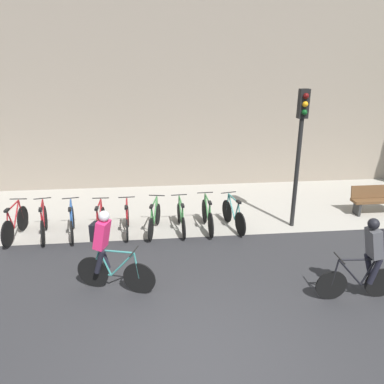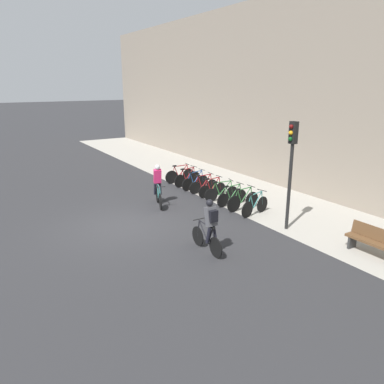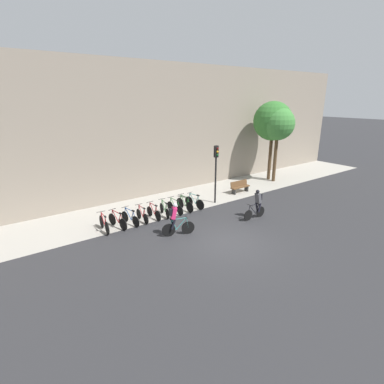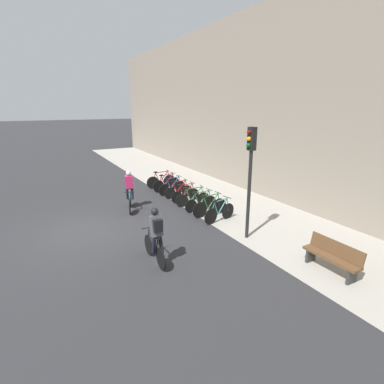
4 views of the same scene
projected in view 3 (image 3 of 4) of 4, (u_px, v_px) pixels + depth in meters
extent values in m
plane|color=#2B2B2D|center=(228.00, 243.00, 14.73)|extent=(200.00, 200.00, 0.00)
cube|color=#A39E93|center=(159.00, 205.00, 19.92)|extent=(44.00, 4.50, 0.01)
cube|color=gray|center=(138.00, 132.00, 20.50)|extent=(44.00, 0.60, 9.23)
cylinder|color=black|center=(188.00, 228.00, 15.65)|extent=(0.68, 0.26, 0.70)
cylinder|color=black|center=(169.00, 230.00, 15.36)|extent=(0.68, 0.26, 0.70)
cylinder|color=teal|center=(181.00, 224.00, 15.47)|extent=(0.55, 0.23, 0.62)
cylinder|color=teal|center=(174.00, 225.00, 15.37)|extent=(0.27, 0.13, 0.58)
cylinder|color=teal|center=(179.00, 219.00, 15.35)|extent=(0.74, 0.29, 0.07)
cylinder|color=teal|center=(173.00, 230.00, 15.42)|extent=(0.41, 0.17, 0.05)
cylinder|color=teal|center=(170.00, 225.00, 15.31)|extent=(0.22, 0.10, 0.56)
cylinder|color=teal|center=(187.00, 223.00, 15.55)|extent=(0.12, 0.07, 0.59)
cylinder|color=black|center=(186.00, 217.00, 15.44)|extent=(0.18, 0.44, 0.03)
cube|color=black|center=(172.00, 219.00, 15.24)|extent=(0.22, 0.14, 0.06)
cube|color=#E52866|center=(174.00, 213.00, 15.17)|extent=(0.41, 0.41, 0.63)
sphere|color=silver|center=(175.00, 205.00, 15.06)|extent=(0.28, 0.28, 0.22)
cylinder|color=black|center=(173.00, 224.00, 15.23)|extent=(0.30, 0.19, 0.56)
cylinder|color=black|center=(172.00, 223.00, 15.43)|extent=(0.26, 0.18, 0.56)
cube|color=black|center=(171.00, 212.00, 15.11)|extent=(0.22, 0.29, 0.36)
cylinder|color=black|center=(248.00, 215.00, 17.36)|extent=(0.65, 0.04, 0.65)
cylinder|color=black|center=(260.00, 212.00, 17.93)|extent=(0.65, 0.04, 0.65)
cylinder|color=black|center=(253.00, 210.00, 17.47)|extent=(0.57, 0.05, 0.62)
cylinder|color=black|center=(257.00, 209.00, 17.68)|extent=(0.26, 0.04, 0.58)
cylinder|color=black|center=(254.00, 205.00, 17.44)|extent=(0.76, 0.05, 0.07)
cylinder|color=black|center=(258.00, 213.00, 17.81)|extent=(0.41, 0.04, 0.05)
cylinder|color=black|center=(260.00, 208.00, 17.79)|extent=(0.22, 0.04, 0.56)
cylinder|color=black|center=(249.00, 211.00, 17.29)|extent=(0.12, 0.04, 0.59)
cylinder|color=black|center=(250.00, 205.00, 17.22)|extent=(0.03, 0.46, 0.03)
cube|color=black|center=(259.00, 203.00, 17.65)|extent=(0.20, 0.08, 0.06)
cube|color=#4C4C51|center=(258.00, 198.00, 17.49)|extent=(0.33, 0.32, 0.63)
sphere|color=black|center=(258.00, 192.00, 17.32)|extent=(0.22, 0.22, 0.22)
cylinder|color=black|center=(257.00, 207.00, 17.78)|extent=(0.28, 0.11, 0.56)
cylinder|color=black|center=(259.00, 208.00, 17.61)|extent=(0.24, 0.11, 0.56)
cube|color=black|center=(260.00, 197.00, 17.55)|extent=(0.14, 0.26, 0.36)
cylinder|color=black|center=(102.00, 222.00, 16.40)|extent=(0.08, 0.70, 0.70)
cylinder|color=black|center=(107.00, 228.00, 15.59)|extent=(0.08, 0.70, 0.70)
cylinder|color=maroon|center=(103.00, 219.00, 16.04)|extent=(0.08, 0.56, 0.62)
cylinder|color=maroon|center=(105.00, 222.00, 15.74)|extent=(0.06, 0.26, 0.58)
cylinder|color=maroon|center=(103.00, 215.00, 15.86)|extent=(0.09, 0.75, 0.07)
cylinder|color=maroon|center=(106.00, 227.00, 15.75)|extent=(0.06, 0.41, 0.05)
cylinder|color=maroon|center=(106.00, 223.00, 15.58)|extent=(0.05, 0.21, 0.56)
cylinder|color=maroon|center=(101.00, 217.00, 16.28)|extent=(0.04, 0.12, 0.58)
cylinder|color=black|center=(101.00, 212.00, 16.15)|extent=(0.46, 0.06, 0.03)
cube|color=black|center=(105.00, 217.00, 15.56)|extent=(0.09, 0.20, 0.06)
cylinder|color=black|center=(112.00, 219.00, 16.76)|extent=(0.16, 0.67, 0.68)
cylinder|color=black|center=(123.00, 224.00, 16.08)|extent=(0.16, 0.67, 0.68)
cylinder|color=maroon|center=(115.00, 216.00, 16.45)|extent=(0.15, 0.58, 0.62)
cylinder|color=maroon|center=(120.00, 218.00, 16.20)|extent=(0.09, 0.27, 0.58)
cylinder|color=maroon|center=(116.00, 212.00, 16.28)|extent=(0.19, 0.78, 0.07)
cylinder|color=maroon|center=(121.00, 224.00, 16.22)|extent=(0.11, 0.42, 0.05)
cylinder|color=maroon|center=(122.00, 219.00, 16.06)|extent=(0.07, 0.22, 0.56)
cylinder|color=maroon|center=(112.00, 215.00, 16.65)|extent=(0.06, 0.12, 0.59)
cylinder|color=black|center=(112.00, 209.00, 16.52)|extent=(0.46, 0.12, 0.03)
cube|color=black|center=(120.00, 213.00, 16.02)|extent=(0.12, 0.21, 0.06)
cylinder|color=black|center=(125.00, 217.00, 17.20)|extent=(0.14, 0.63, 0.63)
cylinder|color=black|center=(136.00, 222.00, 16.50)|extent=(0.14, 0.63, 0.63)
cylinder|color=#1E478C|center=(128.00, 214.00, 16.88)|extent=(0.14, 0.58, 0.62)
cylinder|color=#1E478C|center=(132.00, 216.00, 16.62)|extent=(0.09, 0.27, 0.58)
cylinder|color=#1E478C|center=(129.00, 209.00, 16.71)|extent=(0.17, 0.78, 0.07)
cylinder|color=#1E478C|center=(134.00, 221.00, 16.64)|extent=(0.10, 0.43, 0.05)
cylinder|color=#1E478C|center=(135.00, 217.00, 16.48)|extent=(0.07, 0.22, 0.56)
cylinder|color=#1E478C|center=(125.00, 212.00, 17.09)|extent=(0.06, 0.13, 0.59)
cylinder|color=black|center=(125.00, 207.00, 16.96)|extent=(0.46, 0.10, 0.03)
cube|color=black|center=(133.00, 211.00, 16.44)|extent=(0.11, 0.21, 0.06)
cylinder|color=black|center=(139.00, 214.00, 17.65)|extent=(0.05, 0.60, 0.60)
cylinder|color=black|center=(146.00, 219.00, 16.90)|extent=(0.05, 0.60, 0.60)
cylinder|color=maroon|center=(141.00, 211.00, 17.31)|extent=(0.06, 0.53, 0.62)
cylinder|color=maroon|center=(144.00, 213.00, 17.04)|extent=(0.05, 0.25, 0.58)
cylinder|color=maroon|center=(141.00, 207.00, 17.14)|extent=(0.06, 0.71, 0.07)
cylinder|color=maroon|center=(144.00, 218.00, 17.05)|extent=(0.04, 0.39, 0.05)
cylinder|color=maroon|center=(145.00, 214.00, 16.88)|extent=(0.04, 0.20, 0.56)
cylinder|color=maroon|center=(139.00, 209.00, 17.54)|extent=(0.04, 0.11, 0.58)
cylinder|color=black|center=(139.00, 204.00, 17.41)|extent=(0.46, 0.04, 0.03)
cube|color=black|center=(144.00, 208.00, 16.86)|extent=(0.09, 0.20, 0.06)
cylinder|color=black|center=(150.00, 211.00, 18.05)|extent=(0.06, 0.60, 0.60)
cylinder|color=black|center=(158.00, 216.00, 17.34)|extent=(0.06, 0.60, 0.60)
cylinder|color=maroon|center=(152.00, 208.00, 17.73)|extent=(0.06, 0.53, 0.62)
cylinder|color=maroon|center=(155.00, 210.00, 17.47)|extent=(0.05, 0.25, 0.58)
cylinder|color=maroon|center=(153.00, 204.00, 17.56)|extent=(0.07, 0.71, 0.07)
cylinder|color=maroon|center=(156.00, 215.00, 17.49)|extent=(0.05, 0.38, 0.05)
cylinder|color=maroon|center=(157.00, 211.00, 17.32)|extent=(0.04, 0.20, 0.56)
cylinder|color=maroon|center=(150.00, 207.00, 17.94)|extent=(0.04, 0.11, 0.58)
cylinder|color=black|center=(150.00, 202.00, 17.81)|extent=(0.46, 0.05, 0.03)
cube|color=black|center=(156.00, 206.00, 17.29)|extent=(0.09, 0.20, 0.06)
cylinder|color=black|center=(162.00, 208.00, 18.57)|extent=(0.16, 0.61, 0.62)
cylinder|color=black|center=(168.00, 214.00, 17.66)|extent=(0.16, 0.61, 0.62)
cylinder|color=#2D6B33|center=(164.00, 205.00, 18.18)|extent=(0.15, 0.57, 0.62)
cylinder|color=#2D6B33|center=(166.00, 208.00, 17.84)|extent=(0.09, 0.27, 0.58)
cylinder|color=#2D6B33|center=(164.00, 202.00, 17.99)|extent=(0.19, 0.77, 0.07)
cylinder|color=#2D6B33|center=(166.00, 213.00, 17.84)|extent=(0.11, 0.42, 0.05)
cylinder|color=#2D6B33|center=(167.00, 209.00, 17.66)|extent=(0.07, 0.22, 0.56)
cylinder|color=#2D6B33|center=(162.00, 204.00, 18.45)|extent=(0.06, 0.12, 0.59)
cylinder|color=black|center=(162.00, 199.00, 18.31)|extent=(0.46, 0.12, 0.03)
cube|color=black|center=(166.00, 203.00, 17.65)|extent=(0.12, 0.21, 0.06)
cylinder|color=black|center=(170.00, 206.00, 18.92)|extent=(0.07, 0.61, 0.61)
cylinder|color=black|center=(180.00, 211.00, 18.16)|extent=(0.07, 0.61, 0.61)
cylinder|color=#2D6B33|center=(173.00, 203.00, 18.58)|extent=(0.07, 0.57, 0.62)
cylinder|color=#2D6B33|center=(177.00, 205.00, 18.30)|extent=(0.05, 0.27, 0.58)
cylinder|color=#2D6B33|center=(174.00, 199.00, 18.41)|extent=(0.08, 0.77, 0.07)
cylinder|color=#2D6B33|center=(178.00, 210.00, 18.31)|extent=(0.06, 0.42, 0.05)
cylinder|color=#2D6B33|center=(179.00, 206.00, 18.14)|extent=(0.04, 0.22, 0.56)
cylinder|color=#2D6B33|center=(170.00, 202.00, 18.81)|extent=(0.04, 0.12, 0.59)
cylinder|color=black|center=(171.00, 197.00, 18.68)|extent=(0.46, 0.05, 0.03)
cube|color=black|center=(178.00, 201.00, 18.12)|extent=(0.09, 0.20, 0.06)
cylinder|color=black|center=(180.00, 203.00, 19.32)|extent=(0.06, 0.70, 0.70)
cylinder|color=black|center=(190.00, 207.00, 18.57)|extent=(0.06, 0.70, 0.70)
cylinder|color=#2D6B33|center=(183.00, 200.00, 18.98)|extent=(0.06, 0.55, 0.62)
cylinder|color=#2D6B33|center=(187.00, 202.00, 18.71)|extent=(0.05, 0.26, 0.58)
cylinder|color=#2D6B33|center=(184.00, 196.00, 18.82)|extent=(0.07, 0.75, 0.07)
cylinder|color=#2D6B33|center=(188.00, 207.00, 18.73)|extent=(0.05, 0.40, 0.05)
cylinder|color=#2D6B33|center=(189.00, 203.00, 18.56)|extent=(0.04, 0.21, 0.56)
cylinder|color=#2D6B33|center=(181.00, 199.00, 19.21)|extent=(0.04, 0.12, 0.58)
cylinder|color=black|center=(181.00, 194.00, 19.08)|extent=(0.46, 0.05, 0.03)
cube|color=black|center=(188.00, 198.00, 18.53)|extent=(0.09, 0.20, 0.06)
cylinder|color=black|center=(189.00, 201.00, 19.69)|extent=(0.17, 0.66, 0.67)
cylinder|color=black|center=(200.00, 205.00, 19.06)|extent=(0.17, 0.66, 0.67)
cylinder|color=teal|center=(193.00, 198.00, 19.39)|extent=(0.14, 0.54, 0.62)
cylinder|color=teal|center=(197.00, 200.00, 19.16)|extent=(0.09, 0.26, 0.58)
cylinder|color=teal|center=(194.00, 195.00, 19.24)|extent=(0.18, 0.72, 0.07)
cylinder|color=teal|center=(198.00, 204.00, 19.19)|extent=(0.11, 0.39, 0.05)
cylinder|color=teal|center=(199.00, 200.00, 19.03)|extent=(0.07, 0.21, 0.56)
cylinder|color=teal|center=(189.00, 197.00, 19.58)|extent=(0.06, 0.12, 0.58)
cylinder|color=black|center=(190.00, 193.00, 19.45)|extent=(0.46, 0.12, 0.03)
cube|color=black|center=(198.00, 195.00, 19.00)|extent=(0.12, 0.21, 0.06)
cylinder|color=black|center=(216.00, 175.00, 19.87)|extent=(0.12, 0.12, 3.89)
cube|color=black|center=(216.00, 152.00, 19.40)|extent=(0.26, 0.20, 0.76)
sphere|color=#590C0C|center=(218.00, 149.00, 19.24)|extent=(0.15, 0.15, 0.15)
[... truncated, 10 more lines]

